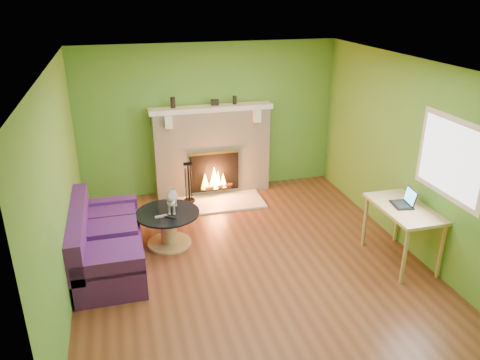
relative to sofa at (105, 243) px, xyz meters
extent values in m
plane|color=brown|center=(1.86, -0.33, -0.32)|extent=(5.00, 5.00, 0.00)
plane|color=white|center=(1.86, -0.33, 2.28)|extent=(5.00, 5.00, 0.00)
plane|color=#558E2E|center=(1.86, 2.17, 0.98)|extent=(5.00, 0.00, 5.00)
plane|color=#558E2E|center=(1.86, -2.83, 0.98)|extent=(5.00, 0.00, 5.00)
plane|color=#558E2E|center=(-0.39, -0.33, 0.98)|extent=(0.00, 5.00, 5.00)
plane|color=#558E2E|center=(4.11, -0.33, 0.98)|extent=(0.00, 5.00, 5.00)
plane|color=silver|center=(4.10, -1.23, 1.23)|extent=(0.00, 1.20, 1.20)
plane|color=white|center=(4.09, -1.23, 1.23)|extent=(0.00, 1.06, 1.06)
cube|color=beige|center=(1.86, 2.00, 0.43)|extent=(2.00, 0.35, 1.50)
cube|color=black|center=(1.86, 1.81, 0.12)|extent=(0.85, 0.03, 0.68)
cube|color=gold|center=(1.86, 1.80, 0.48)|extent=(0.91, 0.02, 0.04)
cylinder|color=black|center=(1.86, 1.77, -0.16)|extent=(0.55, 0.07, 0.07)
cube|color=silver|center=(1.86, 1.97, 1.22)|extent=(2.10, 0.28, 0.08)
cube|color=silver|center=(1.11, 1.78, 1.08)|extent=(0.12, 0.10, 0.20)
cube|color=silver|center=(2.61, 1.78, 1.08)|extent=(0.12, 0.10, 0.20)
cube|color=beige|center=(1.86, 1.47, -0.31)|extent=(1.50, 0.75, 0.03)
cube|color=silver|center=(1.86, 1.97, 1.22)|extent=(2.10, 0.28, 0.08)
cube|color=#4F1B69|center=(0.06, -0.01, -0.11)|extent=(0.83, 1.85, 0.42)
cube|color=#4F1B69|center=(-0.30, -0.01, 0.25)|extent=(0.19, 1.85, 0.52)
cube|color=#4F1B69|center=(0.06, -0.84, 0.15)|extent=(0.83, 0.19, 0.21)
cube|color=#4F1B69|center=(0.06, 0.82, 0.15)|extent=(0.83, 0.19, 0.21)
cube|color=#4F1B69|center=(0.11, -0.53, 0.15)|extent=(0.66, 0.49, 0.11)
cube|color=#4F1B69|center=(0.11, 0.09, 0.15)|extent=(0.66, 0.49, 0.11)
cube|color=#4F1B69|center=(0.11, 0.61, 0.15)|extent=(0.66, 0.49, 0.11)
cylinder|color=tan|center=(0.87, 0.32, -0.30)|extent=(0.63, 0.63, 0.03)
cylinder|color=tan|center=(0.87, 0.32, -0.07)|extent=(0.22, 0.22, 0.44)
cylinder|color=black|center=(0.87, 0.32, 0.17)|extent=(0.90, 0.90, 0.03)
cube|color=tan|center=(3.81, -0.90, 0.46)|extent=(0.63, 1.08, 0.04)
cylinder|color=tan|center=(3.55, -1.39, 0.06)|extent=(0.05, 0.05, 0.76)
cylinder|color=tan|center=(4.07, -1.39, 0.06)|extent=(0.05, 0.05, 0.76)
cylinder|color=tan|center=(3.55, -0.42, 0.06)|extent=(0.05, 0.05, 0.76)
cylinder|color=tan|center=(4.07, -0.42, 0.06)|extent=(0.05, 0.05, 0.76)
cube|color=gray|center=(0.77, 0.20, 0.20)|extent=(0.18, 0.07, 0.02)
cube|color=black|center=(0.89, 0.14, 0.19)|extent=(0.16, 0.13, 0.02)
cylinder|color=black|center=(1.22, 2.00, 1.35)|extent=(0.08, 0.08, 0.18)
cylinder|color=black|center=(2.27, 2.00, 1.33)|extent=(0.07, 0.07, 0.14)
cube|color=black|center=(1.93, 2.00, 1.31)|extent=(0.12, 0.08, 0.10)
camera|label=1|loc=(0.35, -5.62, 3.11)|focal=35.00mm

